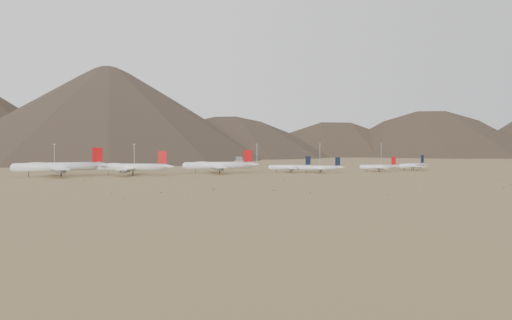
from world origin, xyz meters
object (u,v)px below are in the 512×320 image
object	(u,v)px
widebody_east	(219,165)
narrowbody_b	(321,168)
widebody_west	(60,167)
widebody_centre	(132,167)
control_tower	(239,163)
narrowbody_a	(291,167)

from	to	relation	value
widebody_east	narrowbody_b	size ratio (longest dim) A/B	1.68
widebody_east	widebody_west	bearing A→B (deg)	-173.51
widebody_centre	widebody_east	world-z (taller)	widebody_east
widebody_centre	narrowbody_b	bearing A→B (deg)	14.05
widebody_centre	control_tower	distance (m)	142.59
widebody_east	narrowbody_b	distance (m)	91.39
control_tower	widebody_centre	bearing A→B (deg)	-142.45
widebody_centre	narrowbody_a	xyz separation A→B (m)	(140.14, 1.71, -2.12)
narrowbody_a	narrowbody_b	world-z (taller)	narrowbody_a
widebody_west	narrowbody_a	bearing A→B (deg)	-12.67
widebody_east	narrowbody_a	xyz separation A→B (m)	(65.76, -5.45, -2.31)
widebody_centre	narrowbody_a	world-z (taller)	widebody_centre
narrowbody_a	widebody_east	bearing A→B (deg)	-179.17
widebody_east	narrowbody_b	world-z (taller)	widebody_east
widebody_west	widebody_east	xyz separation A→B (m)	(129.86, 5.10, -0.84)
narrowbody_b	control_tower	distance (m)	109.64
widebody_east	control_tower	bearing A→B (deg)	68.38
widebody_west	control_tower	bearing A→B (deg)	14.16
widebody_west	widebody_east	world-z (taller)	widebody_west
widebody_west	narrowbody_b	xyz separation A→B (m)	(219.57, -12.20, -3.40)
control_tower	widebody_east	bearing A→B (deg)	-115.87
widebody_east	narrowbody_b	bearing A→B (deg)	-6.67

